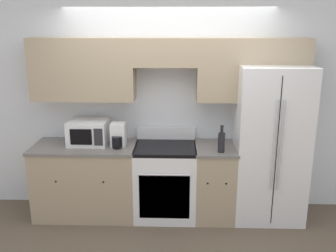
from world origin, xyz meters
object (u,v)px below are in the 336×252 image
Objects in this scene: refrigerator at (269,143)px; oven_range at (165,180)px; bottle at (221,142)px; microwave at (89,132)px.

oven_range is at bearing -177.81° from refrigerator.
bottle reaches higher than oven_range.
refrigerator is 2.17m from microwave.
oven_range is 1.10m from microwave.
microwave is (-2.17, 0.03, 0.11)m from refrigerator.
oven_range is at bearing -4.45° from microwave.
microwave is at bearing 179.34° from refrigerator.
microwave is 1.60m from bottle.
bottle reaches higher than microwave.
oven_range is 2.30× the size of microwave.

